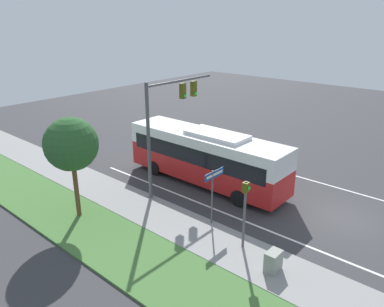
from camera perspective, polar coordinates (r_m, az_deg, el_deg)
The scene contains 10 objects.
ground_plane at distance 21.60m, azimuth 21.85°, elevation -9.16°, with size 80.00×80.00×0.00m, color #38383A.
sidewalk at distance 16.62m, azimuth 14.17°, elevation -17.51°, with size 2.80×80.00×0.12m.
lane_divider_near at distance 18.63m, azimuth 17.94°, elevation -13.58°, with size 0.14×30.00×0.01m.
lane_divider_far at distance 24.73m, azimuth 24.72°, elevation -5.79°, with size 0.14×30.00×0.01m.
bus at distance 23.41m, azimuth 2.14°, elevation -0.19°, with size 2.76×10.95×3.50m.
signal_gantry at distance 21.52m, azimuth -3.71°, elevation 6.01°, with size 5.43×0.41×6.82m.
pedestrian_signal at distance 16.75m, azimuth 8.08°, elevation -7.79°, with size 0.28×0.34×3.35m.
street_sign at distance 18.62m, azimuth 3.24°, elevation -5.12°, with size 1.48×0.08×3.00m.
utility_cabinet at distance 16.38m, azimuth 12.28°, elevation -15.74°, with size 0.75×0.50×0.90m.
roadside_tree at distance 19.53m, azimuth -17.94°, elevation 1.31°, with size 2.72×2.72×5.35m.
Camera 1 is at (-18.34, -5.37, 10.06)m, focal length 35.00 mm.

